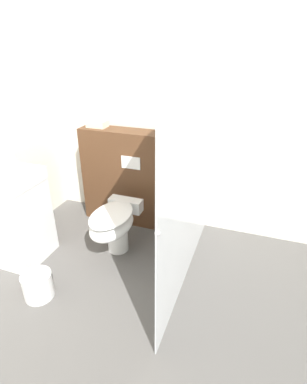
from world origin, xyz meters
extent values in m
plane|color=#565451|center=(0.00, 0.00, 0.00)|extent=(12.00, 12.00, 0.00)
cube|color=silver|center=(0.00, 1.89, 1.25)|extent=(8.00, 0.06, 2.50)
cube|color=#51331E|center=(-0.38, 1.69, 0.56)|extent=(1.29, 0.27, 1.13)
cube|color=white|center=(-0.38, 1.56, 0.81)|extent=(0.22, 0.01, 0.14)
cube|color=silver|center=(0.43, 0.97, 1.06)|extent=(0.01, 1.79, 2.11)
sphere|color=#B2B2B7|center=(0.43, 0.10, 1.01)|extent=(0.04, 0.04, 0.04)
cylinder|color=white|center=(-0.34, 1.09, 0.18)|extent=(0.22, 0.22, 0.36)
ellipsoid|color=white|center=(-0.34, 0.98, 0.38)|extent=(0.38, 0.60, 0.20)
ellipsoid|color=white|center=(-0.34, 0.98, 0.49)|extent=(0.38, 0.59, 0.02)
cube|color=white|center=(-0.34, 1.32, 0.42)|extent=(0.36, 0.13, 0.14)
cube|color=white|center=(-1.21, 0.66, 0.41)|extent=(0.48, 0.50, 0.81)
cube|color=white|center=(-1.21, 0.66, 0.87)|extent=(0.49, 0.51, 0.12)
cylinder|color=silver|center=(-1.21, 0.80, 1.00)|extent=(0.02, 0.02, 0.14)
cylinder|color=black|center=(-0.03, 1.73, 1.21)|extent=(0.14, 0.07, 0.07)
cone|color=black|center=(0.05, 1.73, 1.21)|extent=(0.03, 0.06, 0.06)
cylinder|color=black|center=(-0.06, 1.73, 1.16)|extent=(0.03, 0.03, 0.07)
cube|color=beige|center=(-0.84, 1.71, 1.17)|extent=(0.22, 0.15, 0.08)
cylinder|color=silver|center=(-0.70, 0.25, 0.11)|extent=(0.25, 0.25, 0.22)
cylinder|color=silver|center=(-0.70, 0.25, 0.23)|extent=(0.26, 0.26, 0.01)
camera|label=1|loc=(0.89, -1.23, 1.98)|focal=28.00mm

